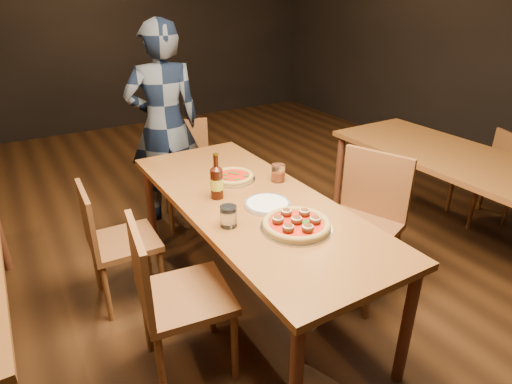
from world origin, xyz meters
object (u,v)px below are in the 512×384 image
beer_bottle (217,183)px  water_glass (228,216)px  pizza_meatball (296,224)px  diner (164,125)px  chair_main_sw (124,241)px  chair_main_nw (186,295)px  table_main (252,210)px  table_right (461,166)px  pizza_margherita (233,177)px  amber_glass (278,173)px  chair_end (188,173)px  plate_stack (267,204)px  chair_nbr_right (484,176)px  chair_main_e (358,227)px

beer_bottle → water_glass: 0.35m
pizza_meatball → diner: (-0.04, 1.82, 0.07)m
water_glass → chair_main_sw: bearing=121.5°
chair_main_nw → table_main: bearing=-55.3°
table_right → water_glass: bearing=-179.9°
pizza_margherita → amber_glass: size_ratio=2.65×
chair_end → plate_stack: chair_end is taller
diner → table_right: bearing=147.5°
chair_main_nw → chair_main_sw: bearing=16.2°
chair_nbr_right → beer_bottle: beer_bottle is taller
amber_glass → chair_end: bearing=99.9°
chair_nbr_right → diner: bearing=-100.0°
chair_main_sw → chair_nbr_right: chair_main_sw is taller
chair_main_sw → water_glass: (0.41, -0.67, 0.37)m
table_right → diner: size_ratio=1.18×
chair_main_nw → chair_end: bearing=-15.6°
table_main → chair_main_e: size_ratio=2.02×
plate_stack → diner: (-0.05, 1.54, 0.08)m
beer_bottle → diner: (0.15, 1.29, -0.00)m
chair_main_e → pizza_meatball: bearing=-96.5°
table_right → diner: (-1.71, 1.61, 0.17)m
plate_stack → chair_main_e: bearing=-12.0°
chair_end → amber_glass: 1.16m
chair_main_sw → chair_main_nw: bearing=-169.4°
chair_nbr_right → chair_main_sw: bearing=-77.6°
chair_main_nw → chair_main_e: size_ratio=0.95×
chair_end → pizza_margherita: 0.97m
chair_main_sw → amber_glass: bearing=-106.1°
pizza_meatball → water_glass: water_glass is taller
pizza_meatball → plate_stack: size_ratio=1.48×
chair_nbr_right → water_glass: bearing=-64.3°
chair_main_sw → pizza_margherita: (0.71, -0.14, 0.34)m
plate_stack → diner: diner is taller
table_main → chair_main_nw: size_ratio=2.13×
table_right → amber_glass: size_ratio=18.14×
table_right → chair_main_nw: (-2.26, -0.08, -0.21)m
table_right → beer_bottle: size_ratio=7.38×
plate_stack → diner: size_ratio=0.15×
chair_end → diner: (-0.11, 0.18, 0.39)m
chair_nbr_right → water_glass: water_glass is taller
pizza_margherita → water_glass: water_glass is taller
table_main → water_glass: water_glass is taller
pizza_meatball → pizza_margherita: pizza_meatball is taller
chair_main_e → beer_bottle: beer_bottle is taller
chair_main_nw → plate_stack: 0.68m
water_glass → beer_bottle: bearing=73.6°
chair_main_nw → amber_glass: size_ratio=8.53×
chair_main_e → pizza_meatball: chair_main_e is taller
beer_bottle → amber_glass: bearing=2.6°
chair_main_nw → pizza_meatball: size_ratio=2.49×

